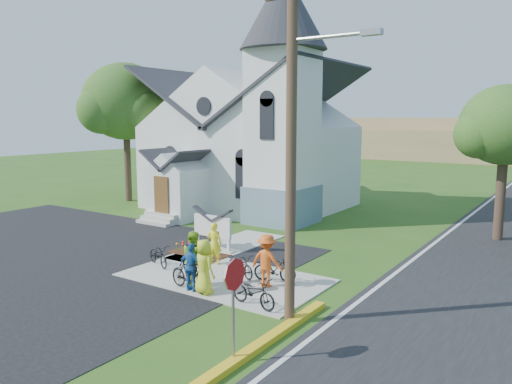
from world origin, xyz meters
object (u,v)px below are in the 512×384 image
Objects in this scene: bike_0 at (158,255)px; cyclist_4 at (204,267)px; church_sign at (213,227)px; utility_pole at (293,124)px; cyclist_1 at (194,258)px; bike_2 at (241,265)px; cyclist_3 at (267,260)px; bike_3 at (275,269)px; bike_1 at (189,275)px; stop_sign at (234,288)px; cyclist_0 at (214,243)px; bike_4 at (254,292)px; cyclist_2 at (192,267)px.

bike_0 is 3.66m from cyclist_4.
utility_pole reaches higher than church_sign.
cyclist_1 is 1.85m from bike_2.
bike_3 is at bearing -90.09° from cyclist_3.
bike_1 is (2.76, -1.39, 0.10)m from bike_0.
stop_sign is at bearing -88.51° from utility_pole.
bike_0 is at bearing -93.45° from church_sign.
bike_0 is (-6.74, 1.69, -4.95)m from utility_pole.
utility_pole reaches higher than cyclist_1.
stop_sign reaches higher than cyclist_0.
utility_pole is 6.22× the size of cyclist_0.
cyclist_0 reaches higher than bike_2.
bike_2 is 2.89m from bike_4.
cyclist_3 reaches higher than bike_3.
cyclist_0 reaches higher than bike_3.
bike_0 is 5.47m from bike_4.
cyclist_3 reaches higher than cyclist_0.
cyclist_0 is 0.96× the size of bike_1.
cyclist_2 is at bearing -93.11° from bike_0.
bike_3 is at bearing -114.94° from cyclist_1.
cyclist_1 is at bearing -58.71° from church_sign.
cyclist_4 is (0.81, -0.45, -0.04)m from cyclist_1.
bike_0 is 4.67m from cyclist_3.
bike_2 is at bearing 80.66° from bike_3.
cyclist_1 reaches higher than bike_1.
cyclist_2 is at bearing 41.86° from cyclist_3.
cyclist_3 is at bearing -109.93° from cyclist_4.
cyclist_3 is 2.11m from cyclist_4.
bike_4 is (1.98, -2.10, 0.03)m from bike_2.
church_sign is 2.20m from cyclist_0.
church_sign is at bearing 19.24° from bike_0.
cyclist_2 is (0.33, -0.49, -0.13)m from cyclist_1.
church_sign reaches higher than cyclist_0.
bike_0 is at bearing 165.90° from utility_pole.
bike_0 is 3.09m from bike_1.
utility_pole reaches higher than cyclist_3.
bike_4 is (2.73, -0.49, -0.48)m from cyclist_1.
cyclist_1 reaches higher than cyclist_2.
bike_2 is at bearing -55.21° from bike_0.
bike_1 is at bearing 124.02° from bike_3.
bike_3 is 2.38m from bike_4.
cyclist_1 reaches higher than cyclist_4.
church_sign is 5.40m from cyclist_4.
cyclist_1 is at bearing 140.67° from stop_sign.
cyclist_1 reaches higher than bike_0.
bike_2 is 1.05× the size of bike_3.
stop_sign is 1.36× the size of cyclist_1.
cyclist_2 reaches higher than bike_2.
cyclist_0 reaches higher than bike_4.
stop_sign is at bearing 155.31° from cyclist_4.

